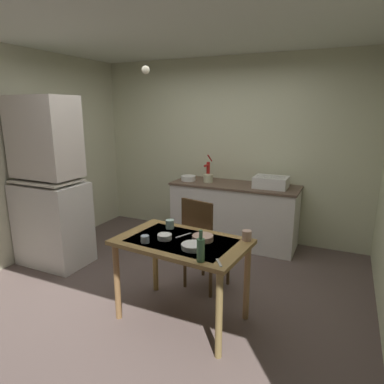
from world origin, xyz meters
The scene contains 22 objects.
ground_plane centered at (0.00, 0.00, 0.00)m, with size 5.10×5.10×0.00m, color brown.
wall_back centered at (0.00, 1.89, 1.32)m, with size 4.20×0.10×2.64m, color beige.
wall_left centered at (-2.10, 0.00, 1.32)m, with size 0.10×3.79×2.64m, color beige.
ceiling_slab centered at (0.00, 0.00, 2.69)m, with size 4.20×3.79×0.10m, color silver.
hutch_cabinet centered at (-1.61, -0.05, 0.96)m, with size 0.84×0.55×2.05m.
counter_cabinet centered at (0.24, 1.52, 0.44)m, with size 1.79×0.64×0.87m.
sink_basin centered at (0.74, 1.52, 0.95)m, with size 0.44×0.34×0.15m.
hand_pump centered at (-0.19, 1.57, 1.04)m, with size 0.05×0.27×0.39m.
mixing_bowl_counter centered at (-0.46, 1.47, 0.91)m, with size 0.21×0.21×0.07m, color white.
stoneware_crock centered at (-0.15, 1.49, 0.93)m, with size 0.13×0.13×0.11m, color beige.
dining_table centered at (0.38, -0.45, 0.67)m, with size 1.21×0.81×0.78m.
chair_far_side centered at (0.34, 0.13, 0.53)m, with size 0.48×0.48×1.01m.
serving_bowl_wide centered at (0.55, -0.37, 0.80)m, with size 0.19×0.19×0.05m, color tan.
soup_bowl_small centered at (0.24, -0.49, 0.80)m, with size 0.13×0.13×0.05m, color white.
sauce_dish centered at (0.55, -0.58, 0.80)m, with size 0.19×0.19×0.04m, color white.
teacup_cream centered at (0.91, -0.21, 0.82)m, with size 0.08×0.08×0.09m, color tan.
teacup_mint centered at (0.12, -0.63, 0.81)m, with size 0.07×0.07×0.06m, color #9EB2C6.
mug_dark centered at (0.15, -0.23, 0.82)m, with size 0.08×0.08×0.09m, color #ADD1C1.
glass_bottle centered at (0.71, -0.77, 0.88)m, with size 0.06×0.06×0.25m.
table_knife centered at (0.35, -0.34, 0.78)m, with size 0.18×0.02×0.01m, color silver.
teaspoon_near_bowl centered at (0.84, -0.74, 0.78)m, with size 0.14×0.02×0.01m, color beige.
pendant_bulb centered at (-0.23, 0.01, 2.27)m, with size 0.08×0.08×0.08m, color #F9EFCC.
Camera 1 is at (1.64, -2.93, 1.90)m, focal length 31.47 mm.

